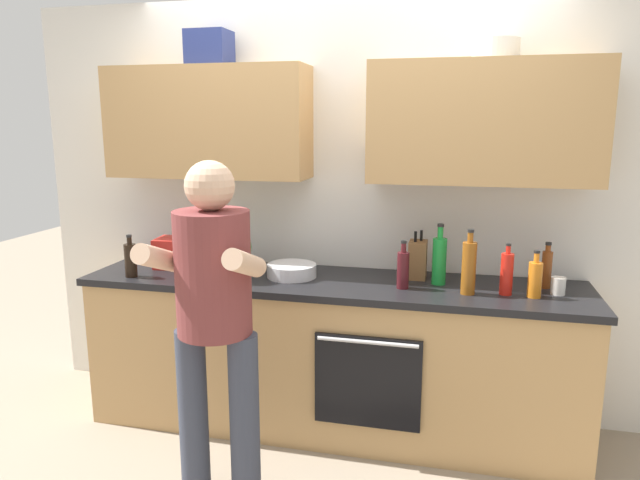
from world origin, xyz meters
TOP-DOWN VIEW (x-y plane):
  - ground_plane at (0.00, 0.00)m, footprint 12.00×12.00m
  - back_wall_unit at (-0.00, 0.27)m, footprint 4.00×0.38m
  - counter at (0.00, -0.00)m, footprint 2.84×0.67m
  - person_standing at (-0.37, -0.78)m, footprint 0.49×0.45m
  - bottle_juice at (1.08, -0.08)m, footprint 0.07×0.07m
  - bottle_vinegar at (1.16, 0.12)m, footprint 0.05×0.05m
  - bottle_hotsauce at (0.94, -0.06)m, footprint 0.06×0.06m
  - bottle_wine at (0.41, -0.07)m, footprint 0.07×0.07m
  - bottle_soy at (-1.14, -0.20)m, footprint 0.07×0.07m
  - bottle_syrup at (0.75, -0.09)m, footprint 0.07×0.07m
  - bottle_soda at (0.60, 0.06)m, footprint 0.08×0.08m
  - cup_tea at (-0.61, 0.14)m, footprint 0.07×0.07m
  - cup_coffee at (1.21, 0.01)m, footprint 0.07×0.07m
  - mixing_bowl at (-0.24, 0.02)m, footprint 0.29×0.29m
  - knife_block at (0.47, 0.16)m, footprint 0.10×0.14m
  - potted_herb at (-0.55, -0.11)m, footprint 0.21×0.21m
  - grocery_bag_crisps at (-1.00, 0.07)m, footprint 0.24×0.22m

SIDE VIEW (x-z plane):
  - ground_plane at x=0.00m, z-range 0.00..0.00m
  - counter at x=0.00m, z-range 0.00..0.90m
  - mixing_bowl at x=-0.24m, z-range 0.90..0.98m
  - cup_coffee at x=1.21m, z-range 0.90..0.99m
  - cup_tea at x=-0.61m, z-range 0.90..1.01m
  - person_standing at x=-0.37m, z-range 0.15..1.77m
  - grocery_bag_crisps at x=-1.00m, z-range 0.90..1.08m
  - bottle_juice at x=1.08m, z-range 0.87..1.12m
  - bottle_soy at x=-1.14m, z-range 0.88..1.12m
  - bottle_wine at x=0.41m, z-range 0.88..1.14m
  - bottle_vinegar at x=1.16m, z-range 0.88..1.13m
  - knife_block at x=0.47m, z-range 0.87..1.15m
  - bottle_hotsauce at x=0.94m, z-range 0.88..1.15m
  - bottle_soda at x=0.60m, z-range 0.87..1.21m
  - bottle_syrup at x=0.75m, z-range 0.87..1.22m
  - potted_herb at x=-0.55m, z-range 0.92..1.22m
  - back_wall_unit at x=0.00m, z-range 0.25..2.75m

